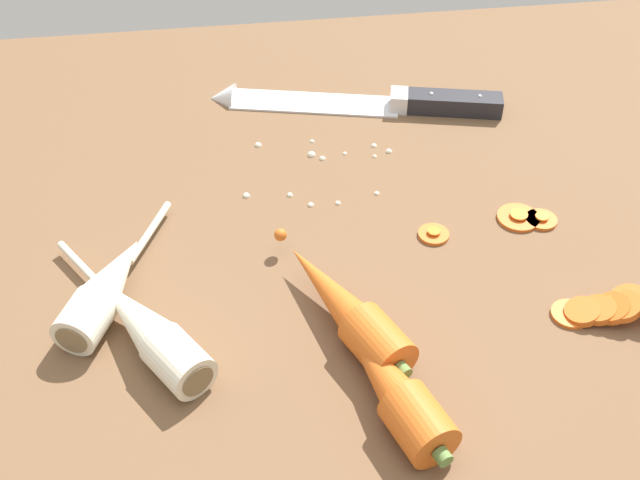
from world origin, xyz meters
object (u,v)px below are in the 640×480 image
(carrot_slice_stack, at_px, (614,306))
(whole_carrot_second, at_px, (389,383))
(carrot_slice_stray_near, at_px, (434,233))
(parsnip_front, at_px, (107,288))
(chefs_knife, at_px, (350,101))
(carrot_slice_stray_mid, at_px, (519,217))
(carrot_slice_stray_far, at_px, (542,218))
(parsnip_mid_left, at_px, (147,329))
(whole_carrot, at_px, (347,308))

(carrot_slice_stack, bearing_deg, whole_carrot_second, -164.02)
(carrot_slice_stack, distance_m, carrot_slice_stray_near, 0.18)
(carrot_slice_stack, bearing_deg, parsnip_front, 170.27)
(whole_carrot_second, xyz_separation_m, carrot_slice_stack, (0.21, 0.06, -0.01))
(chefs_knife, xyz_separation_m, parsnip_front, (-0.26, -0.29, 0.01))
(chefs_knife, xyz_separation_m, carrot_slice_stray_mid, (0.13, -0.23, -0.00))
(carrot_slice_stray_near, bearing_deg, carrot_slice_stray_far, 3.40)
(parsnip_mid_left, relative_size, carrot_slice_stray_far, 6.33)
(parsnip_mid_left, bearing_deg, carrot_slice_stray_near, 20.37)
(carrot_slice_stray_mid, bearing_deg, chefs_knife, 120.41)
(parsnip_front, height_order, carrot_slice_stack, parsnip_front)
(whole_carrot, xyz_separation_m, parsnip_front, (-0.20, 0.05, -0.00))
(chefs_knife, height_order, carrot_slice_stray_mid, chefs_knife)
(whole_carrot, height_order, carrot_slice_stray_mid, whole_carrot)
(chefs_knife, xyz_separation_m, carrot_slice_stack, (0.17, -0.36, 0.01))
(parsnip_front, bearing_deg, whole_carrot_second, -31.11)
(whole_carrot, height_order, carrot_slice_stack, whole_carrot)
(parsnip_front, bearing_deg, carrot_slice_stray_near, 8.94)
(parsnip_mid_left, bearing_deg, parsnip_front, 124.59)
(chefs_knife, bearing_deg, whole_carrot_second, -95.34)
(whole_carrot_second, bearing_deg, carrot_slice_stray_far, 44.42)
(whole_carrot_second, relative_size, parsnip_front, 0.96)
(chefs_knife, distance_m, carrot_slice_stray_mid, 0.26)
(whole_carrot, xyz_separation_m, parsnip_mid_left, (-0.17, 0.00, -0.00))
(whole_carrot, xyz_separation_m, carrot_slice_stray_far, (0.21, 0.11, -0.02))
(chefs_knife, distance_m, whole_carrot_second, 0.42)
(carrot_slice_stray_far, bearing_deg, whole_carrot_second, -135.58)
(chefs_knife, bearing_deg, parsnip_mid_left, -123.85)
(chefs_knife, relative_size, carrot_slice_stray_far, 11.03)
(whole_carrot_second, height_order, carrot_slice_stray_mid, whole_carrot_second)
(carrot_slice_stack, relative_size, carrot_slice_stray_mid, 2.41)
(carrot_slice_stack, relative_size, carrot_slice_stray_far, 3.24)
(carrot_slice_stray_mid, bearing_deg, whole_carrot, -149.37)
(whole_carrot_second, bearing_deg, parsnip_mid_left, 156.18)
(carrot_slice_stray_far, bearing_deg, carrot_slice_stray_near, -176.60)
(whole_carrot, bearing_deg, parsnip_mid_left, 179.58)
(parsnip_mid_left, distance_m, carrot_slice_stray_far, 0.40)
(carrot_slice_stray_near, bearing_deg, parsnip_mid_left, -159.63)
(whole_carrot, relative_size, carrot_slice_stray_far, 5.89)
(chefs_knife, distance_m, carrot_slice_stray_near, 0.24)
(carrot_slice_stack, bearing_deg, chefs_knife, 115.42)
(chefs_knife, bearing_deg, parsnip_front, -132.56)
(whole_carrot, bearing_deg, parsnip_front, 165.30)
(chefs_knife, xyz_separation_m, whole_carrot, (-0.06, -0.34, 0.01))
(carrot_slice_stack, xyz_separation_m, carrot_slice_stray_near, (-0.13, 0.12, -0.01))
(parsnip_front, bearing_deg, carrot_slice_stack, -9.73)
(whole_carrot, height_order, parsnip_front, whole_carrot)
(parsnip_front, height_order, carrot_slice_stray_far, parsnip_front)
(whole_carrot_second, relative_size, carrot_slice_stray_near, 5.86)
(carrot_slice_stack, xyz_separation_m, carrot_slice_stray_far, (-0.02, 0.13, -0.01))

